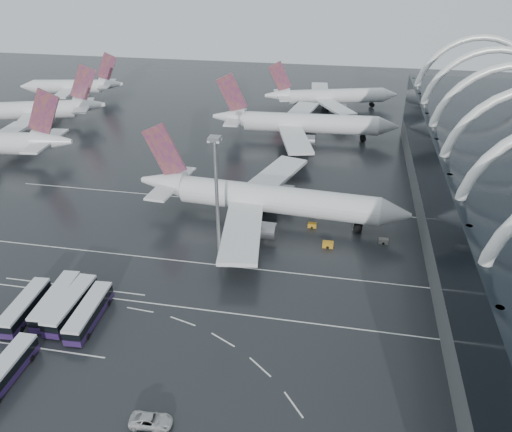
% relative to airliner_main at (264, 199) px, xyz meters
% --- Properties ---
extents(ground, '(420.00, 420.00, 0.00)m').
position_rel_airliner_main_xyz_m(ground, '(-6.17, -32.32, -5.32)').
color(ground, black).
rests_on(ground, ground).
extents(lane_marking_near, '(120.00, 0.25, 0.01)m').
position_rel_airliner_main_xyz_m(lane_marking_near, '(-6.17, -34.32, -5.31)').
color(lane_marking_near, white).
rests_on(lane_marking_near, ground).
extents(lane_marking_mid, '(120.00, 0.25, 0.01)m').
position_rel_airliner_main_xyz_m(lane_marking_mid, '(-6.17, -20.32, -5.31)').
color(lane_marking_mid, white).
rests_on(lane_marking_mid, ground).
extents(lane_marking_far, '(120.00, 0.25, 0.01)m').
position_rel_airliner_main_xyz_m(lane_marking_far, '(-6.17, 7.68, -5.31)').
color(lane_marking_far, white).
rests_on(lane_marking_far, ground).
extents(bus_bay_line_south, '(28.00, 0.25, 0.01)m').
position_rel_airliner_main_xyz_m(bus_bay_line_south, '(-30.17, -48.32, -5.31)').
color(bus_bay_line_south, white).
rests_on(bus_bay_line_south, ground).
extents(bus_bay_line_north, '(28.00, 0.25, 0.01)m').
position_rel_airliner_main_xyz_m(bus_bay_line_north, '(-30.17, -32.32, -5.31)').
color(bus_bay_line_north, white).
rests_on(bus_bay_line_north, ground).
extents(airliner_main, '(62.69, 54.85, 21.23)m').
position_rel_airliner_main_xyz_m(airliner_main, '(0.00, 0.00, 0.00)').
color(airliner_main, silver).
rests_on(airliner_main, ground).
extents(airliner_gate_b, '(60.19, 54.08, 20.91)m').
position_rel_airliner_main_xyz_m(airliner_gate_b, '(1.93, 57.02, -0.08)').
color(airliner_gate_b, silver).
rests_on(airliner_gate_b, ground).
extents(airliner_gate_c, '(51.52, 46.88, 18.68)m').
position_rel_airliner_main_xyz_m(airliner_gate_c, '(8.85, 94.29, -0.64)').
color(airliner_gate_c, silver).
rests_on(airliner_gate_c, ground).
extents(jet_remote_mid, '(47.01, 38.22, 20.83)m').
position_rel_airliner_main_xyz_m(jet_remote_mid, '(-90.22, 54.48, 0.06)').
color(jet_remote_mid, silver).
rests_on(jet_remote_mid, ground).
extents(jet_remote_far, '(42.70, 34.57, 18.62)m').
position_rel_airliner_main_xyz_m(jet_remote_far, '(-96.52, 90.13, -0.51)').
color(jet_remote_far, silver).
rests_on(jet_remote_far, ground).
extents(bus_row_near_a, '(3.89, 13.25, 3.22)m').
position_rel_airliner_main_xyz_m(bus_row_near_a, '(-33.92, -41.38, -3.55)').
color(bus_row_near_a, '#261541').
rests_on(bus_row_near_a, ground).
extents(bus_row_near_b, '(4.19, 13.95, 3.38)m').
position_rel_airliner_main_xyz_m(bus_row_near_b, '(-29.50, -38.96, -3.46)').
color(bus_row_near_b, '#261541').
rests_on(bus_row_near_b, ground).
extents(bus_row_near_c, '(3.48, 13.93, 3.42)m').
position_rel_airliner_main_xyz_m(bus_row_near_c, '(-26.46, -39.53, -3.44)').
color(bus_row_near_c, '#261541').
rests_on(bus_row_near_c, ground).
extents(bus_row_near_d, '(3.84, 13.61, 3.31)m').
position_rel_airliner_main_xyz_m(bus_row_near_d, '(-22.45, -40.71, -3.50)').
color(bus_row_near_d, '#261541').
rests_on(bus_row_near_d, ground).
extents(bus_row_far_b, '(3.35, 13.08, 3.21)m').
position_rel_airliner_main_xyz_m(bus_row_far_b, '(-28.09, -55.20, -3.55)').
color(bus_row_far_b, '#261541').
rests_on(bus_row_far_b, ground).
extents(van_curve_a, '(5.89, 3.10, 1.58)m').
position_rel_airliner_main_xyz_m(van_curve_a, '(-4.63, -58.54, -4.52)').
color(van_curve_a, silver).
rests_on(van_curve_a, ground).
extents(floodlight_mast, '(2.06, 2.06, 26.81)m').
position_rel_airliner_main_xyz_m(floodlight_mast, '(-5.20, -20.69, 11.55)').
color(floodlight_mast, gray).
rests_on(floodlight_mast, ground).
extents(gse_cart_belly_a, '(2.25, 1.33, 1.23)m').
position_rel_airliner_main_xyz_m(gse_cart_belly_a, '(15.31, -9.38, -4.70)').
color(gse_cart_belly_a, '#BF8319').
rests_on(gse_cart_belly_a, ground).
extents(gse_cart_belly_b, '(1.93, 1.14, 1.05)m').
position_rel_airliner_main_xyz_m(gse_cart_belly_b, '(21.26, -0.64, -4.79)').
color(gse_cart_belly_b, slate).
rests_on(gse_cart_belly_b, ground).
extents(gse_cart_belly_c, '(2.02, 1.19, 1.10)m').
position_rel_airliner_main_xyz_m(gse_cart_belly_c, '(-3.04, -11.02, -4.76)').
color(gse_cart_belly_c, '#BF8319').
rests_on(gse_cart_belly_c, ground).
extents(gse_cart_belly_d, '(1.98, 1.17, 1.08)m').
position_rel_airliner_main_xyz_m(gse_cart_belly_d, '(26.82, -5.58, -4.77)').
color(gse_cart_belly_d, slate).
rests_on(gse_cart_belly_d, ground).
extents(gse_cart_belly_e, '(1.92, 1.14, 1.05)m').
position_rel_airliner_main_xyz_m(gse_cart_belly_e, '(11.28, -1.52, -4.79)').
color(gse_cart_belly_e, '#BF8319').
rests_on(gse_cart_belly_e, ground).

